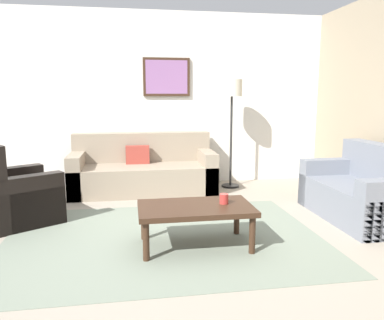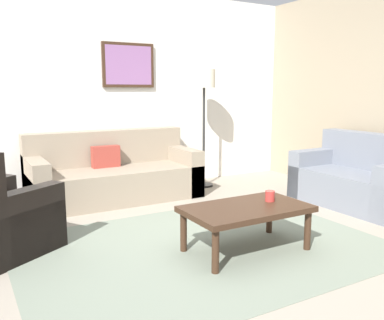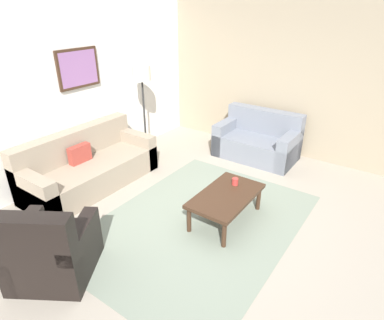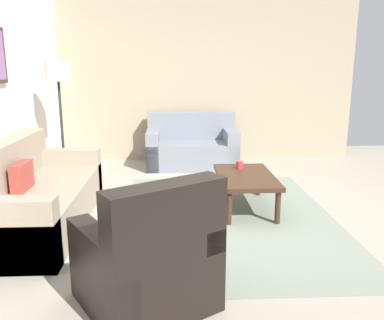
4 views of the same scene
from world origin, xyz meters
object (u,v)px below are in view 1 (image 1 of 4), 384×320
object	(u,v)px
couch_main	(143,171)
lamp_standing	(232,99)
framed_artwork	(167,77)
cup	(224,199)
couch_loveseat	(367,194)
armchair_leather	(11,198)
coffee_table	(195,211)

from	to	relation	value
couch_main	lamp_standing	size ratio (longest dim) A/B	1.26
couch_main	framed_artwork	distance (m)	1.58
cup	framed_artwork	xyz separation A→B (m)	(-0.29, 2.74, 1.30)
couch_loveseat	armchair_leather	distance (m)	4.17
coffee_table	lamp_standing	bearing A→B (deg)	67.25
lamp_standing	framed_artwork	bearing A→B (deg)	156.30
coffee_table	framed_artwork	xyz separation A→B (m)	(0.00, 2.77, 1.40)
couch_loveseat	coffee_table	bearing A→B (deg)	-166.31
lamp_standing	couch_main	bearing A→B (deg)	179.71
couch_main	cup	world-z (taller)	couch_main
armchair_leather	lamp_standing	bearing A→B (deg)	24.29
coffee_table	lamp_standing	size ratio (longest dim) A/B	0.64
couch_main	armchair_leather	bearing A→B (deg)	-139.20
armchair_leather	cup	size ratio (longest dim) A/B	11.36
lamp_standing	armchair_leather	bearing A→B (deg)	-155.71
couch_loveseat	framed_artwork	world-z (taller)	framed_artwork
framed_artwork	couch_main	bearing A→B (deg)	-135.00
couch_loveseat	armchair_leather	world-z (taller)	armchair_leather
coffee_table	cup	bearing A→B (deg)	5.47
armchair_leather	cup	xyz separation A→B (m)	(2.26, -0.98, 0.15)
coffee_table	lamp_standing	world-z (taller)	lamp_standing
couch_loveseat	lamp_standing	world-z (taller)	lamp_standing
lamp_standing	coffee_table	bearing A→B (deg)	-112.75
couch_loveseat	coffee_table	xyz separation A→B (m)	(-2.17, -0.53, 0.06)
lamp_standing	framed_artwork	distance (m)	1.12
coffee_table	couch_loveseat	bearing A→B (deg)	13.69
cup	couch_main	bearing A→B (deg)	107.02
couch_loveseat	lamp_standing	bearing A→B (deg)	123.42
couch_main	lamp_standing	distance (m)	1.79
framed_artwork	armchair_leather	bearing A→B (deg)	-138.25
armchair_leather	framed_artwork	distance (m)	3.02
couch_loveseat	lamp_standing	distance (m)	2.43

